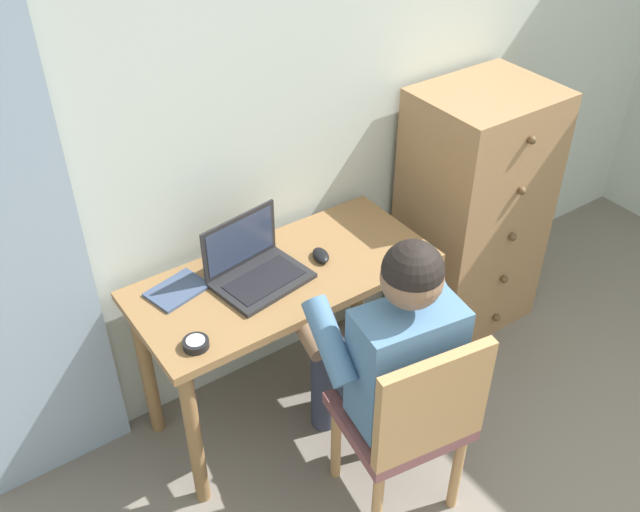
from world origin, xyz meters
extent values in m
cube|color=silver|center=(0.00, 2.20, 1.25)|extent=(4.80, 0.05, 2.50)
cube|color=olive|center=(-0.40, 1.86, 0.72)|extent=(1.18, 0.53, 0.03)
cylinder|color=olive|center=(-0.93, 1.65, 0.35)|extent=(0.06, 0.06, 0.71)
cylinder|color=olive|center=(0.13, 1.65, 0.35)|extent=(0.06, 0.06, 0.71)
cylinder|color=olive|center=(-0.93, 2.07, 0.35)|extent=(0.06, 0.06, 0.71)
cylinder|color=olive|center=(0.13, 2.07, 0.35)|extent=(0.06, 0.06, 0.71)
cube|color=#9E754C|center=(0.67, 1.90, 0.60)|extent=(0.58, 0.47, 1.20)
sphere|color=brown|center=(0.67, 1.65, 0.12)|extent=(0.04, 0.04, 0.04)
sphere|color=brown|center=(0.67, 1.65, 0.36)|extent=(0.04, 0.04, 0.04)
sphere|color=brown|center=(0.67, 1.65, 0.60)|extent=(0.04, 0.04, 0.04)
sphere|color=brown|center=(0.67, 1.65, 0.84)|extent=(0.04, 0.04, 0.04)
sphere|color=brown|center=(0.67, 1.65, 1.08)|extent=(0.04, 0.04, 0.04)
cube|color=brown|center=(-0.30, 1.26, 0.43)|extent=(0.48, 0.46, 0.05)
cube|color=tan|center=(-0.32, 1.08, 0.67)|extent=(0.42, 0.10, 0.42)
cylinder|color=tan|center=(-0.11, 1.39, 0.20)|extent=(0.04, 0.04, 0.41)
cylinder|color=tan|center=(-0.44, 1.45, 0.20)|extent=(0.04, 0.04, 0.41)
cylinder|color=tan|center=(-0.15, 1.08, 0.20)|extent=(0.04, 0.04, 0.41)
cylinder|color=tan|center=(-0.49, 1.13, 0.20)|extent=(0.04, 0.04, 0.41)
cylinder|color=#33384C|center=(-0.18, 1.47, 0.48)|extent=(0.20, 0.42, 0.14)
cylinder|color=#33384C|center=(-0.36, 1.49, 0.48)|extent=(0.20, 0.42, 0.14)
cylinder|color=#33384C|center=(-0.15, 1.66, 0.24)|extent=(0.11, 0.11, 0.48)
cylinder|color=#33384C|center=(-0.33, 1.69, 0.24)|extent=(0.11, 0.11, 0.48)
cube|color=teal|center=(-0.30, 1.25, 0.71)|extent=(0.39, 0.25, 0.46)
cylinder|color=teal|center=(-0.07, 1.35, 0.79)|extent=(0.13, 0.31, 0.25)
cylinder|color=teal|center=(-0.50, 1.41, 0.79)|extent=(0.13, 0.31, 0.25)
cylinder|color=#846047|center=(-0.04, 1.55, 0.69)|extent=(0.11, 0.28, 0.11)
cylinder|color=#846047|center=(-0.47, 1.61, 0.69)|extent=(0.11, 0.28, 0.11)
sphere|color=#846047|center=(-0.30, 1.26, 1.07)|extent=(0.20, 0.20, 0.20)
sphere|color=black|center=(-0.30, 1.26, 1.10)|extent=(0.20, 0.20, 0.20)
cube|color=#232326|center=(-0.49, 1.86, 0.75)|extent=(0.37, 0.29, 0.02)
cube|color=black|center=(-0.49, 1.85, 0.76)|extent=(0.31, 0.20, 0.00)
cube|color=#232326|center=(-0.51, 1.98, 0.87)|extent=(0.34, 0.06, 0.22)
cube|color=#2D3851|center=(-0.51, 1.98, 0.87)|extent=(0.30, 0.05, 0.18)
ellipsoid|color=black|center=(-0.23, 1.86, 0.76)|extent=(0.08, 0.11, 0.03)
cylinder|color=black|center=(-0.86, 1.69, 0.76)|extent=(0.09, 0.09, 0.03)
cylinder|color=silver|center=(-0.86, 1.69, 0.77)|extent=(0.06, 0.06, 0.00)
cube|color=#3D4C6B|center=(-0.78, 1.99, 0.75)|extent=(0.24, 0.20, 0.01)
camera|label=1|loc=(-1.51, 0.01, 2.45)|focal=40.41mm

